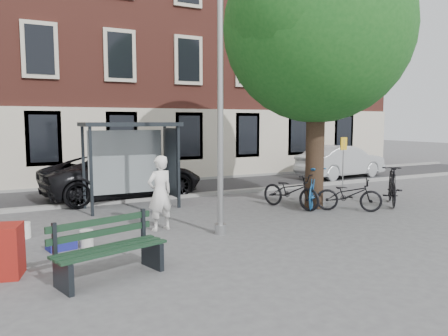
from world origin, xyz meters
TOP-DOWN VIEW (x-y plane):
  - ground at (0.00, 0.00)m, footprint 90.00×90.00m
  - road at (0.00, 7.00)m, footprint 40.00×4.00m
  - curb_near at (0.00, 5.00)m, footprint 40.00×0.25m
  - curb_far at (0.00, 9.00)m, footprint 40.00×0.25m
  - building_row at (0.00, 13.00)m, footprint 30.00×8.00m
  - lamppost at (0.00, 0.00)m, footprint 0.28×0.35m
  - tree_right at (4.01, 1.38)m, footprint 5.76×5.60m
  - bus_shelter at (-0.61, 4.11)m, footprint 2.85×1.45m
  - painter at (-1.13, 1.00)m, footprint 0.75×0.58m
  - bench at (-2.99, -1.72)m, footprint 2.02×1.11m
  - bike_a at (4.57, 0.59)m, footprint 1.88×1.69m
  - bike_b at (4.07, 1.57)m, footprint 1.93×1.86m
  - bike_c at (3.31, 1.75)m, footprint 1.32×2.16m
  - bike_d at (6.50, 0.71)m, footprint 1.83×1.89m
  - car_dark at (-0.71, 6.00)m, footprint 5.76×3.13m
  - car_silver at (9.82, 6.67)m, footprint 4.79×2.17m
  - blue_crate at (-3.50, 0.42)m, footprint 0.62×0.50m
  - bucket_b at (-4.13, 1.73)m, footprint 0.31×0.31m
  - bucket_c at (-3.00, 0.36)m, footprint 0.30×0.30m
  - notice_sign at (6.83, 3.31)m, footprint 0.35×0.10m

SIDE VIEW (x-z plane):
  - ground at x=0.00m, z-range 0.00..0.00m
  - road at x=0.00m, z-range 0.00..0.01m
  - curb_near at x=0.00m, z-range 0.00..0.12m
  - curb_far at x=0.00m, z-range 0.00..0.12m
  - blue_crate at x=-3.50m, z-range 0.00..0.20m
  - bucket_b at x=-4.13m, z-range 0.00..0.36m
  - bucket_c at x=-3.00m, z-range 0.00..0.36m
  - bench at x=-2.99m, z-range -0.04..0.95m
  - bike_a at x=4.57m, z-range 0.00..0.99m
  - bike_c at x=3.31m, z-range 0.00..1.07m
  - bike_d at x=6.50m, z-range 0.00..1.24m
  - bike_b at x=4.07m, z-range 0.00..1.26m
  - car_silver at x=9.82m, z-range 0.00..1.53m
  - car_dark at x=-0.71m, z-range 0.00..1.53m
  - painter at x=-1.13m, z-range 0.00..1.83m
  - notice_sign at x=6.83m, z-range 0.49..2.55m
  - bus_shelter at x=-0.61m, z-range 0.61..3.23m
  - lamppost at x=0.00m, z-range -0.27..5.84m
  - tree_right at x=4.01m, z-range 1.52..9.72m
  - building_row at x=0.00m, z-range 0.00..14.00m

